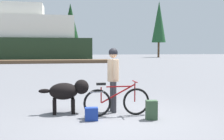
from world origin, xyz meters
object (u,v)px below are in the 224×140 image
at_px(handbag_pannier, 91,114).
at_px(ferry_boat, 7,40).
at_px(bicycle, 117,101).
at_px(dog, 68,91).
at_px(person_cyclist, 113,73).
at_px(backpack, 151,110).

height_order(handbag_pannier, ferry_boat, ferry_boat).
xyz_separation_m(bicycle, dog, (-1.26, 0.58, 0.22)).
height_order(dog, ferry_boat, ferry_boat).
relative_size(dog, ferry_boat, 0.06).
relative_size(bicycle, person_cyclist, 0.99).
distance_m(backpack, handbag_pannier, 1.51).
xyz_separation_m(dog, backpack, (2.05, -1.08, -0.37)).
bearing_deg(dog, person_cyclist, -4.50).
relative_size(dog, handbag_pannier, 4.18).
bearing_deg(bicycle, ferry_boat, 104.72).
relative_size(backpack, ferry_boat, 0.02).
bearing_deg(person_cyclist, bicycle, -90.40).
bearing_deg(person_cyclist, dog, 175.50).
height_order(bicycle, backpack, bicycle).
bearing_deg(backpack, handbag_pannier, 173.10).
distance_m(handbag_pannier, ferry_boat, 36.30).
height_order(person_cyclist, backpack, person_cyclist).
distance_m(bicycle, backpack, 0.95).
distance_m(dog, ferry_boat, 35.26).
bearing_deg(ferry_boat, dog, -77.03).
xyz_separation_m(backpack, ferry_boat, (-9.94, 35.35, 2.93)).
height_order(person_cyclist, dog, person_cyclist).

